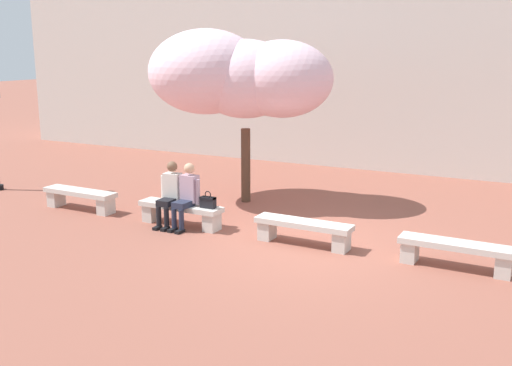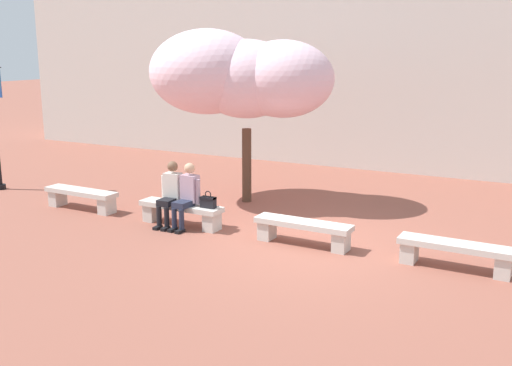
# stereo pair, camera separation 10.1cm
# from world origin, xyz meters

# --- Properties ---
(ground_plane) EXTENTS (100.00, 100.00, 0.00)m
(ground_plane) POSITION_xyz_m (0.00, 0.00, 0.00)
(ground_plane) COLOR #8E5142
(building_facade) EXTENTS (28.00, 4.00, 7.48)m
(building_facade) POSITION_xyz_m (0.00, 9.16, 3.74)
(building_facade) COLOR beige
(building_facade) RESTS_ON ground
(stone_bench_west_end) EXTENTS (1.81, 0.46, 0.45)m
(stone_bench_west_end) POSITION_xyz_m (-5.29, 0.00, 0.30)
(stone_bench_west_end) COLOR beige
(stone_bench_west_end) RESTS_ON ground
(stone_bench_near_west) EXTENTS (1.81, 0.46, 0.45)m
(stone_bench_near_west) POSITION_xyz_m (-2.65, 0.00, 0.30)
(stone_bench_near_west) COLOR beige
(stone_bench_near_west) RESTS_ON ground
(stone_bench_center) EXTENTS (1.81, 0.46, 0.45)m
(stone_bench_center) POSITION_xyz_m (0.00, 0.00, 0.30)
(stone_bench_center) COLOR beige
(stone_bench_center) RESTS_ON ground
(stone_bench_near_east) EXTENTS (1.81, 0.46, 0.45)m
(stone_bench_near_east) POSITION_xyz_m (2.65, 0.00, 0.30)
(stone_bench_near_east) COLOR beige
(stone_bench_near_east) RESTS_ON ground
(person_seated_left) EXTENTS (0.51, 0.69, 1.29)m
(person_seated_left) POSITION_xyz_m (-2.85, -0.05, 0.70)
(person_seated_left) COLOR black
(person_seated_left) RESTS_ON ground
(person_seated_right) EXTENTS (0.51, 0.70, 1.29)m
(person_seated_right) POSITION_xyz_m (-2.45, -0.05, 0.70)
(person_seated_right) COLOR black
(person_seated_right) RESTS_ON ground
(handbag) EXTENTS (0.30, 0.15, 0.34)m
(handbag) POSITION_xyz_m (-2.00, -0.01, 0.58)
(handbag) COLOR black
(handbag) RESTS_ON stone_bench_near_west
(cherry_tree_main) EXTENTS (4.04, 2.91, 3.91)m
(cherry_tree_main) POSITION_xyz_m (-2.53, 2.23, 2.88)
(cherry_tree_main) COLOR #513828
(cherry_tree_main) RESTS_ON ground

